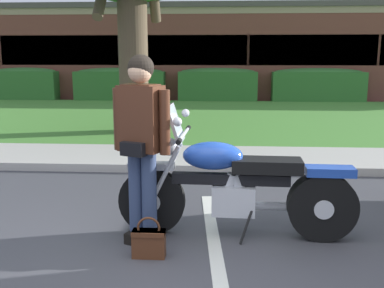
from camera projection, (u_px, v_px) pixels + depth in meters
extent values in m
cube|color=#B7B2A8|center=(199.00, 168.00, 6.66)|extent=(60.00, 0.20, 0.12)
cube|color=#B7B2A8|center=(202.00, 157.00, 7.50)|extent=(60.00, 1.50, 0.08)
cube|color=#478433|center=(210.00, 117.00, 12.39)|extent=(60.00, 8.49, 0.06)
cube|color=silver|center=(221.00, 287.00, 3.36)|extent=(0.48, 4.40, 0.01)
cylinder|color=black|center=(152.00, 201.00, 4.34)|extent=(0.64, 0.12, 0.64)
cylinder|color=silver|center=(152.00, 201.00, 4.34)|extent=(0.18, 0.13, 0.18)
cylinder|color=black|center=(322.00, 207.00, 4.18)|extent=(0.65, 0.20, 0.64)
cylinder|color=silver|center=(322.00, 207.00, 4.18)|extent=(0.19, 0.21, 0.18)
cube|color=silver|center=(151.00, 166.00, 4.28)|extent=(0.44, 0.16, 0.06)
cube|color=blue|center=(330.00, 171.00, 4.11)|extent=(0.45, 0.22, 0.08)
cylinder|color=silver|center=(164.00, 175.00, 4.20)|extent=(0.31, 0.06, 0.58)
cylinder|color=silver|center=(167.00, 171.00, 4.35)|extent=(0.31, 0.06, 0.58)
sphere|color=silver|center=(169.00, 147.00, 4.22)|extent=(0.17, 0.17, 0.17)
cylinder|color=silver|center=(184.00, 134.00, 4.19)|extent=(0.06, 0.72, 0.03)
cylinder|color=black|center=(179.00, 141.00, 3.83)|extent=(0.05, 0.10, 0.04)
cylinder|color=black|center=(188.00, 128.00, 4.54)|extent=(0.05, 0.10, 0.04)
sphere|color=silver|center=(177.00, 122.00, 3.86)|extent=(0.08, 0.08, 0.08)
sphere|color=silver|center=(186.00, 113.00, 4.45)|extent=(0.08, 0.08, 0.08)
cube|color=#B2BCC6|center=(175.00, 123.00, 4.17)|extent=(0.15, 0.37, 0.35)
cube|color=black|center=(231.00, 179.00, 4.22)|extent=(1.10, 0.14, 0.10)
ellipsoid|color=blue|center=(213.00, 156.00, 4.20)|extent=(0.57, 0.34, 0.26)
cube|color=black|center=(267.00, 165.00, 4.16)|extent=(0.65, 0.30, 0.12)
cube|color=silver|center=(233.00, 200.00, 4.26)|extent=(0.41, 0.25, 0.28)
cylinder|color=silver|center=(230.00, 183.00, 4.23)|extent=(0.18, 0.13, 0.21)
cylinder|color=silver|center=(237.00, 183.00, 4.22)|extent=(0.18, 0.13, 0.21)
cylinder|color=silver|center=(272.00, 206.00, 4.38)|extent=(0.60, 0.10, 0.08)
cylinder|color=silver|center=(293.00, 207.00, 4.36)|extent=(0.60, 0.10, 0.08)
cylinder|color=black|center=(246.00, 227.00, 4.13)|extent=(0.13, 0.12, 0.30)
cube|color=black|center=(149.00, 238.00, 4.14)|extent=(0.19, 0.26, 0.10)
cube|color=black|center=(136.00, 236.00, 4.20)|extent=(0.19, 0.26, 0.10)
cylinder|color=navy|center=(149.00, 198.00, 4.08)|extent=(0.14, 0.14, 0.86)
cylinder|color=navy|center=(136.00, 196.00, 4.14)|extent=(0.14, 0.14, 0.86)
cube|color=#4C2819|center=(141.00, 118.00, 3.97)|extent=(0.44, 0.35, 0.58)
cube|color=#4C2819|center=(140.00, 88.00, 3.92)|extent=(0.35, 0.30, 0.06)
sphere|color=tan|center=(140.00, 71.00, 3.90)|extent=(0.21, 0.21, 0.21)
sphere|color=black|center=(141.00, 68.00, 3.90)|extent=(0.23, 0.23, 0.23)
cube|color=black|center=(134.00, 149.00, 3.91)|extent=(0.24, 0.18, 0.12)
cylinder|color=#4C2819|center=(165.00, 122.00, 3.87)|extent=(0.09, 0.09, 0.56)
cylinder|color=#4C2819|center=(119.00, 119.00, 4.08)|extent=(0.09, 0.09, 0.56)
cube|color=#562D19|center=(149.00, 244.00, 3.85)|extent=(0.28, 0.12, 0.24)
cube|color=#562D19|center=(149.00, 233.00, 3.82)|extent=(0.28, 0.13, 0.04)
torus|color=#562D19|center=(149.00, 228.00, 3.82)|extent=(0.20, 0.02, 0.20)
cylinder|color=#4C3D2D|center=(133.00, 64.00, 9.61)|extent=(0.62, 0.62, 3.04)
cube|color=#336B2D|center=(26.00, 86.00, 17.16)|extent=(2.49, 0.90, 1.10)
ellipsoid|color=#336B2D|center=(25.00, 71.00, 17.05)|extent=(2.36, 0.84, 0.28)
cube|color=#336B2D|center=(121.00, 86.00, 16.93)|extent=(3.35, 0.90, 1.10)
ellipsoid|color=#336B2D|center=(120.00, 71.00, 16.82)|extent=(3.18, 0.84, 0.28)
cube|color=#336B2D|center=(218.00, 87.00, 16.70)|extent=(2.87, 0.90, 1.10)
ellipsoid|color=#336B2D|center=(218.00, 72.00, 16.59)|extent=(2.73, 0.84, 0.28)
cube|color=#336B2D|center=(317.00, 87.00, 16.47)|extent=(3.31, 0.90, 1.10)
ellipsoid|color=#336B2D|center=(318.00, 72.00, 16.36)|extent=(3.15, 0.84, 0.28)
cube|color=brown|center=(241.00, 55.00, 22.34)|extent=(27.56, 11.78, 3.41)
cube|color=#998466|center=(249.00, 10.00, 16.31)|extent=(27.56, 0.10, 0.24)
cube|color=#4C4742|center=(242.00, 17.00, 21.99)|extent=(27.83, 11.90, 0.20)
cube|color=#1E282D|center=(248.00, 50.00, 16.57)|extent=(23.42, 0.06, 1.10)
cube|color=brown|center=(0.00, 50.00, 17.15)|extent=(0.08, 0.04, 1.20)
cube|color=brown|center=(122.00, 50.00, 16.86)|extent=(0.08, 0.04, 1.20)
cube|color=brown|center=(248.00, 50.00, 16.56)|extent=(0.08, 0.04, 1.20)
cube|color=brown|center=(379.00, 50.00, 16.26)|extent=(0.08, 0.04, 1.20)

